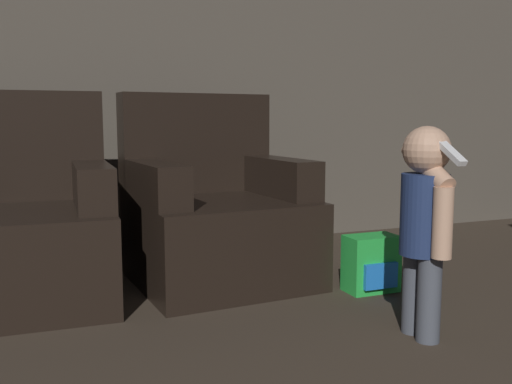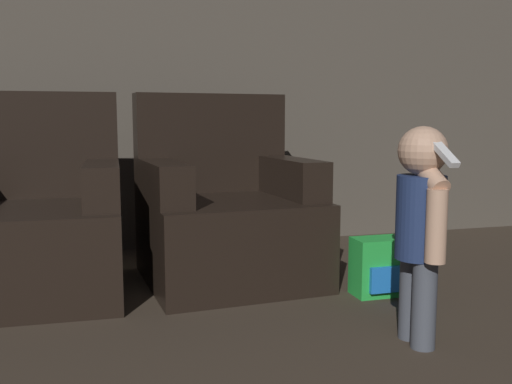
# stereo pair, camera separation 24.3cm
# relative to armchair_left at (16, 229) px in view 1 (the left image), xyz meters

# --- Properties ---
(wall_back) EXTENTS (8.40, 0.05, 2.60)m
(wall_back) POSITION_rel_armchair_left_xyz_m (0.93, 0.86, 0.97)
(wall_back) COLOR #51493F
(wall_back) RESTS_ON ground_plane
(armchair_left) EXTENTS (0.87, 0.86, 0.98)m
(armchair_left) POSITION_rel_armchair_left_xyz_m (0.00, 0.00, 0.00)
(armchair_left) COLOR black
(armchair_left) RESTS_ON ground_plane
(armchair_right) EXTENTS (0.90, 0.90, 0.98)m
(armchair_right) POSITION_rel_armchair_left_xyz_m (0.96, -0.00, 0.00)
(armchair_right) COLOR black
(armchair_right) RESTS_ON ground_plane
(person_toddler) EXTENTS (0.18, 0.32, 0.81)m
(person_toddler) POSITION_rel_armchair_left_xyz_m (1.45, -1.08, 0.15)
(person_toddler) COLOR #474C56
(person_toddler) RESTS_ON ground_plane
(toy_backpack) EXTENTS (0.25, 0.17, 0.28)m
(toy_backpack) POSITION_rel_armchair_left_xyz_m (1.60, -0.49, -0.20)
(toy_backpack) COLOR green
(toy_backpack) RESTS_ON ground_plane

